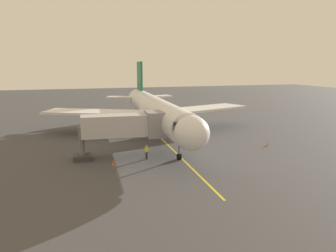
{
  "coord_description": "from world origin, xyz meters",
  "views": [
    {
      "loc": [
        15.27,
        48.87,
        10.92
      ],
      "look_at": [
        2.27,
        7.88,
        3.0
      ],
      "focal_mm": 35.73,
      "sensor_mm": 36.0,
      "label": 1
    }
  ],
  "objects_px": {
    "ground_crew_wing_walker": "(187,121)",
    "safety_cone_nose_right": "(268,144)",
    "airplane": "(155,110)",
    "jet_bridge": "(130,126)",
    "tug_near_nose": "(144,120)",
    "ground_crew_marshaller": "(147,152)",
    "safety_cone_nose_left": "(113,163)"
  },
  "relations": [
    {
      "from": "airplane",
      "to": "ground_crew_wing_walker",
      "type": "relative_size",
      "value": 23.59
    },
    {
      "from": "jet_bridge",
      "to": "safety_cone_nose_right",
      "type": "height_order",
      "value": "jet_bridge"
    },
    {
      "from": "airplane",
      "to": "safety_cone_nose_right",
      "type": "bearing_deg",
      "value": 139.28
    },
    {
      "from": "ground_crew_wing_walker",
      "to": "safety_cone_nose_right",
      "type": "xyz_separation_m",
      "value": [
        -5.11,
        17.44,
        -0.61
      ]
    },
    {
      "from": "airplane",
      "to": "jet_bridge",
      "type": "xyz_separation_m",
      "value": [
        6.14,
        10.88,
        -0.24
      ]
    },
    {
      "from": "ground_crew_marshaller",
      "to": "safety_cone_nose_right",
      "type": "distance_m",
      "value": 17.43
    },
    {
      "from": "jet_bridge",
      "to": "ground_crew_wing_walker",
      "type": "xyz_separation_m",
      "value": [
        -13.86,
        -17.27,
        -2.88
      ]
    },
    {
      "from": "safety_cone_nose_right",
      "to": "airplane",
      "type": "bearing_deg",
      "value": -40.72
    },
    {
      "from": "jet_bridge",
      "to": "safety_cone_nose_right",
      "type": "bearing_deg",
      "value": 179.5
    },
    {
      "from": "tug_near_nose",
      "to": "safety_cone_nose_left",
      "type": "distance_m",
      "value": 26.63
    },
    {
      "from": "jet_bridge",
      "to": "safety_cone_nose_right",
      "type": "relative_size",
      "value": 20.88
    },
    {
      "from": "airplane",
      "to": "ground_crew_wing_walker",
      "type": "bearing_deg",
      "value": -140.39
    },
    {
      "from": "jet_bridge",
      "to": "tug_near_nose",
      "type": "distance_m",
      "value": 23.35
    },
    {
      "from": "jet_bridge",
      "to": "ground_crew_wing_walker",
      "type": "relative_size",
      "value": 6.72
    },
    {
      "from": "jet_bridge",
      "to": "ground_crew_marshaller",
      "type": "xyz_separation_m",
      "value": [
        -1.61,
        1.55,
        -2.88
      ]
    },
    {
      "from": "jet_bridge",
      "to": "tug_near_nose",
      "type": "relative_size",
      "value": 4.22
    },
    {
      "from": "airplane",
      "to": "tug_near_nose",
      "type": "bearing_deg",
      "value": -94.81
    },
    {
      "from": "airplane",
      "to": "safety_cone_nose_right",
      "type": "height_order",
      "value": "airplane"
    },
    {
      "from": "ground_crew_marshaller",
      "to": "safety_cone_nose_left",
      "type": "xyz_separation_m",
      "value": [
        4.11,
        1.25,
        -0.61
      ]
    },
    {
      "from": "ground_crew_marshaller",
      "to": "tug_near_nose",
      "type": "height_order",
      "value": "ground_crew_marshaller"
    },
    {
      "from": "airplane",
      "to": "safety_cone_nose_right",
      "type": "xyz_separation_m",
      "value": [
        -12.83,
        11.05,
        -3.73
      ]
    },
    {
      "from": "tug_near_nose",
      "to": "safety_cone_nose_left",
      "type": "relative_size",
      "value": 4.95
    },
    {
      "from": "ground_crew_marshaller",
      "to": "ground_crew_wing_walker",
      "type": "distance_m",
      "value": 22.46
    },
    {
      "from": "ground_crew_marshaller",
      "to": "safety_cone_nose_right",
      "type": "bearing_deg",
      "value": -175.44
    },
    {
      "from": "jet_bridge",
      "to": "tug_near_nose",
      "type": "xyz_separation_m",
      "value": [
        -7.08,
        -22.04,
        -3.06
      ]
    },
    {
      "from": "jet_bridge",
      "to": "ground_crew_wing_walker",
      "type": "height_order",
      "value": "jet_bridge"
    },
    {
      "from": "safety_cone_nose_right",
      "to": "ground_crew_wing_walker",
      "type": "bearing_deg",
      "value": -73.66
    },
    {
      "from": "ground_crew_wing_walker",
      "to": "tug_near_nose",
      "type": "height_order",
      "value": "ground_crew_wing_walker"
    },
    {
      "from": "airplane",
      "to": "ground_crew_marshaller",
      "type": "bearing_deg",
      "value": 69.99
    },
    {
      "from": "safety_cone_nose_right",
      "to": "ground_crew_marshaller",
      "type": "bearing_deg",
      "value": 4.56
    },
    {
      "from": "ground_crew_marshaller",
      "to": "airplane",
      "type": "bearing_deg",
      "value": -110.01
    },
    {
      "from": "jet_bridge",
      "to": "safety_cone_nose_left",
      "type": "height_order",
      "value": "jet_bridge"
    }
  ]
}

